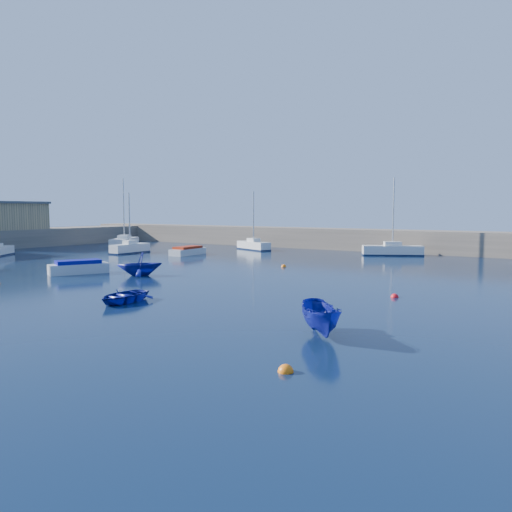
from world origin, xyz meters
The scene contains 15 objects.
ground centered at (0.00, 0.00, 0.00)m, with size 220.00×220.00×0.00m, color #0C1C37.
back_wall centered at (0.00, 46.00, 1.30)m, with size 96.00×4.50×2.60m, color #716556.
brick_shed_a centered at (-42.00, 24.00, 4.10)m, with size 6.00×8.00×3.40m, color tan.
sailboat_3 centered at (-22.15, 26.91, 0.60)m, with size 1.66×5.19×6.96m.
sailboat_4 centered at (-31.19, 34.09, 0.61)m, with size 5.31×7.09×9.23m.
sailboat_5 centered at (-12.94, 38.80, 0.58)m, with size 5.60×3.47×7.28m.
sailboat_6 centered at (4.09, 40.84, 0.61)m, with size 6.52×4.60×8.47m.
motorboat_1 centered at (-11.32, 11.78, 0.51)m, with size 3.28×4.64×1.08m.
motorboat_2 centered at (-15.11, 28.93, 0.45)m, with size 1.96×4.79×0.97m.
dinghy_center centered at (1.03, 5.35, 0.35)m, with size 2.38×3.33×0.69m, color navy.
dinghy_left centered at (-6.49, 13.68, 0.87)m, with size 2.86×3.31×1.75m, color navy.
dinghy_right centered at (13.16, 4.84, 0.68)m, with size 1.32×3.50×1.35m, color navy.
buoy_1 centered at (12.81, 15.04, 0.00)m, with size 0.46×0.46×0.46m, color red.
buoy_3 centered at (-0.23, 24.67, 0.00)m, with size 0.46×0.46×0.46m, color orange.
buoy_5 centered at (14.25, 0.18, 0.00)m, with size 0.50×0.50×0.50m, color orange.
Camera 1 is at (21.81, -12.84, 5.01)m, focal length 35.00 mm.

